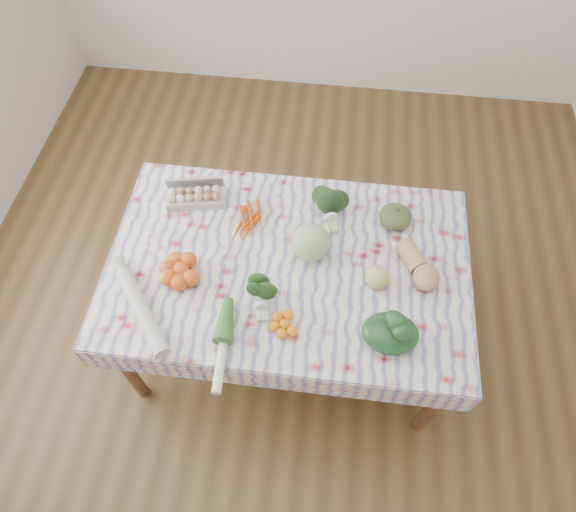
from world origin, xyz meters
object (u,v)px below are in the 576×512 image
object	(u,v)px
egg_carton	(195,198)
grapefruit	(377,278)
butternut_squash	(419,264)
dining_table	(288,272)
kabocha_squash	(395,217)
cabbage	(311,243)

from	to	relation	value
egg_carton	grapefruit	distance (m)	0.97
egg_carton	butternut_squash	world-z (taller)	butternut_squash
dining_table	egg_carton	xyz separation A→B (m)	(-0.50, 0.30, 0.12)
dining_table	egg_carton	distance (m)	0.59
dining_table	butternut_squash	world-z (taller)	butternut_squash
butternut_squash	kabocha_squash	bearing A→B (deg)	83.15
egg_carton	butternut_squash	bearing A→B (deg)	-25.78
dining_table	cabbage	size ratio (longest dim) A/B	9.17
dining_table	kabocha_squash	distance (m)	0.57
dining_table	butternut_squash	distance (m)	0.60
egg_carton	kabocha_squash	world-z (taller)	kabocha_squash
kabocha_squash	grapefruit	world-z (taller)	grapefruit
dining_table	kabocha_squash	world-z (taller)	kabocha_squash
dining_table	butternut_squash	bearing A→B (deg)	2.53
dining_table	cabbage	world-z (taller)	cabbage
dining_table	butternut_squash	xyz separation A→B (m)	(0.58, 0.03, 0.14)
cabbage	grapefruit	world-z (taller)	cabbage
kabocha_squash	cabbage	bearing A→B (deg)	-149.71
egg_carton	grapefruit	world-z (taller)	grapefruit
butternut_squash	grapefruit	world-z (taller)	butternut_squash
kabocha_squash	grapefruit	distance (m)	0.36
egg_carton	butternut_squash	distance (m)	1.11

